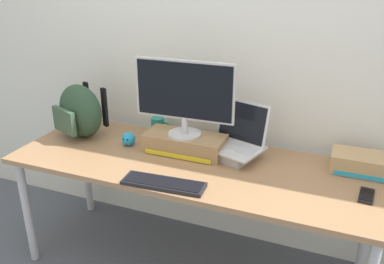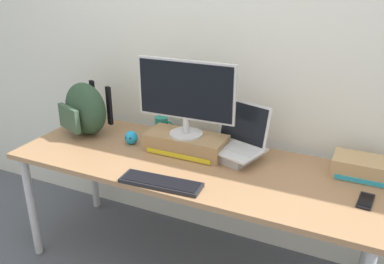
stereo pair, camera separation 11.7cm
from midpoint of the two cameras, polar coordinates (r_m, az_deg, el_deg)
back_wall at (r=2.52m, az=5.97°, el=12.09°), size 7.00×0.10×2.60m
desk at (r=2.32m, az=1.45°, el=-5.57°), size 2.03×0.73×0.72m
toner_box_yellow at (r=2.39m, az=0.58°, el=-1.56°), size 0.47×0.21×0.11m
desktop_monitor at (r=2.29m, az=0.59°, el=5.05°), size 0.58×0.19×0.43m
open_laptop at (r=2.33m, az=7.31°, el=-2.17°), size 0.38×0.33×0.31m
external_keyboard at (r=2.07m, az=-2.69°, el=-6.99°), size 0.43×0.15×0.02m
messenger_backpack at (r=2.68m, az=-13.29°, el=3.09°), size 0.40×0.32×0.33m
coffee_mug at (r=2.66m, az=-2.91°, el=1.00°), size 0.13×0.08×0.10m
cell_phone at (r=2.12m, az=24.29°, el=-8.66°), size 0.08×0.15×0.01m
plush_toy at (r=2.52m, az=-7.05°, el=-0.77°), size 0.08×0.08×0.08m
toner_box_cyan at (r=2.32m, az=24.10°, el=-4.58°), size 0.32×0.18×0.10m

